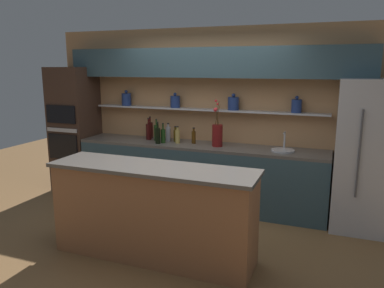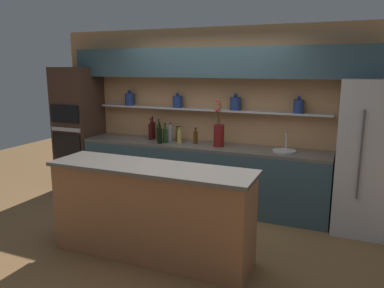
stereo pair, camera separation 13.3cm
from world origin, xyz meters
name	(u,v)px [view 1 (the left image)]	position (x,y,z in m)	size (l,w,h in m)	color
ground_plane	(170,240)	(0.00, 0.00, 0.00)	(12.00, 12.00, 0.00)	brown
back_wall_unit	(211,100)	(0.00, 1.53, 1.55)	(5.20, 0.44, 2.60)	tan
back_counter_unit	(198,175)	(-0.09, 1.24, 0.46)	(3.69, 0.62, 0.92)	#334C56
island_counter	(153,212)	(0.00, -0.42, 0.51)	(2.24, 0.61, 1.02)	#99603D
refrigerator	(370,156)	(2.18, 1.20, 0.95)	(0.83, 0.73, 1.90)	#B7B7BC
oven_tower	(75,129)	(-2.28, 1.24, 1.01)	(0.64, 0.64, 2.03)	#3D281E
flower_vase	(217,134)	(0.20, 1.22, 1.10)	(0.15, 0.16, 0.66)	maroon
sink_fixture	(283,149)	(1.12, 1.25, 0.94)	(0.32, 0.32, 0.25)	#B7B7BC
bottle_wine_0	(150,130)	(-0.97, 1.42, 1.05)	(0.08, 0.08, 0.35)	#380C0C
bottle_oil_1	(175,135)	(-0.49, 1.30, 1.02)	(0.05, 0.05, 0.24)	#47380A
bottle_wine_2	(156,132)	(-0.79, 1.28, 1.05)	(0.07, 0.07, 0.33)	#193814
bottle_sauce_3	(177,135)	(-0.50, 1.40, 1.00)	(0.06, 0.06, 0.19)	black
bottle_wine_4	(163,136)	(-0.62, 1.16, 1.03)	(0.07, 0.07, 0.30)	#193814
bottle_spirit_5	(178,136)	(-0.41, 1.21, 1.02)	(0.07, 0.07, 0.25)	tan
bottle_spirit_6	(194,137)	(-0.18, 1.28, 1.02)	(0.06, 0.06, 0.24)	#4C2D0C
bottle_wine_7	(149,131)	(-0.94, 1.30, 1.05)	(0.08, 0.08, 0.34)	#380C0C
bottle_wine_8	(158,135)	(-0.67, 1.08, 1.04)	(0.07, 0.07, 0.32)	black
bottle_spirit_9	(168,134)	(-0.61, 1.30, 1.04)	(0.07, 0.07, 0.28)	gray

